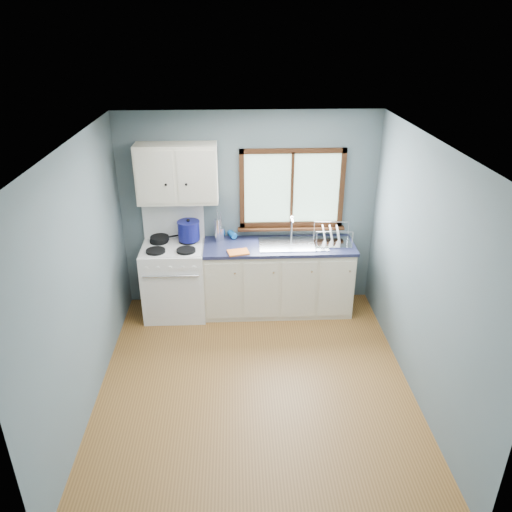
{
  "coord_description": "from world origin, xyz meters",
  "views": [
    {
      "loc": [
        -0.17,
        -4.13,
        3.44
      ],
      "look_at": [
        0.05,
        0.9,
        1.05
      ],
      "focal_mm": 35.0,
      "sensor_mm": 36.0,
      "label": 1
    }
  ],
  "objects_px": {
    "base_cabinets": "(278,281)",
    "utensil_crock": "(220,233)",
    "gas_range": "(175,278)",
    "stockpot": "(189,230)",
    "sink": "(293,249)",
    "dish_rack": "(332,238)",
    "thermos": "(217,230)",
    "skillet": "(160,238)"
  },
  "relations": [
    {
      "from": "base_cabinets",
      "to": "stockpot",
      "type": "bearing_deg",
      "value": 173.79
    },
    {
      "from": "gas_range",
      "to": "dish_rack",
      "type": "xyz_separation_m",
      "value": [
        1.97,
        0.04,
        0.49
      ]
    },
    {
      "from": "utensil_crock",
      "to": "thermos",
      "type": "bearing_deg",
      "value": -112.09
    },
    {
      "from": "dish_rack",
      "to": "thermos",
      "type": "bearing_deg",
      "value": 178.75
    },
    {
      "from": "base_cabinets",
      "to": "dish_rack",
      "type": "distance_m",
      "value": 0.88
    },
    {
      "from": "stockpot",
      "to": "utensil_crock",
      "type": "distance_m",
      "value": 0.4
    },
    {
      "from": "gas_range",
      "to": "sink",
      "type": "distance_m",
      "value": 1.53
    },
    {
      "from": "utensil_crock",
      "to": "stockpot",
      "type": "bearing_deg",
      "value": -167.46
    },
    {
      "from": "stockpot",
      "to": "thermos",
      "type": "bearing_deg",
      "value": 2.5
    },
    {
      "from": "utensil_crock",
      "to": "dish_rack",
      "type": "bearing_deg",
      "value": -7.58
    },
    {
      "from": "base_cabinets",
      "to": "gas_range",
      "type": "bearing_deg",
      "value": -179.18
    },
    {
      "from": "sink",
      "to": "skillet",
      "type": "distance_m",
      "value": 1.66
    },
    {
      "from": "gas_range",
      "to": "stockpot",
      "type": "distance_m",
      "value": 0.64
    },
    {
      "from": "skillet",
      "to": "thermos",
      "type": "height_order",
      "value": "thermos"
    },
    {
      "from": "gas_range",
      "to": "sink",
      "type": "xyz_separation_m",
      "value": [
        1.49,
        0.02,
        0.37
      ]
    },
    {
      "from": "sink",
      "to": "skillet",
      "type": "bearing_deg",
      "value": 175.89
    },
    {
      "from": "dish_rack",
      "to": "base_cabinets",
      "type": "bearing_deg",
      "value": -174.84
    },
    {
      "from": "utensil_crock",
      "to": "thermos",
      "type": "distance_m",
      "value": 0.1
    },
    {
      "from": "stockpot",
      "to": "dish_rack",
      "type": "distance_m",
      "value": 1.78
    },
    {
      "from": "base_cabinets",
      "to": "stockpot",
      "type": "xyz_separation_m",
      "value": [
        -1.11,
        0.12,
        0.67
      ]
    },
    {
      "from": "sink",
      "to": "utensil_crock",
      "type": "distance_m",
      "value": 0.94
    },
    {
      "from": "base_cabinets",
      "to": "skillet",
      "type": "height_order",
      "value": "skillet"
    },
    {
      "from": "gas_range",
      "to": "utensil_crock",
      "type": "distance_m",
      "value": 0.8
    },
    {
      "from": "stockpot",
      "to": "utensil_crock",
      "type": "height_order",
      "value": "utensil_crock"
    },
    {
      "from": "utensil_crock",
      "to": "gas_range",
      "type": "bearing_deg",
      "value": -158.84
    },
    {
      "from": "base_cabinets",
      "to": "thermos",
      "type": "height_order",
      "value": "thermos"
    },
    {
      "from": "base_cabinets",
      "to": "thermos",
      "type": "xyz_separation_m",
      "value": [
        -0.75,
        0.14,
        0.66
      ]
    },
    {
      "from": "sink",
      "to": "thermos",
      "type": "distance_m",
      "value": 0.97
    },
    {
      "from": "skillet",
      "to": "stockpot",
      "type": "bearing_deg",
      "value": -19.87
    },
    {
      "from": "gas_range",
      "to": "skillet",
      "type": "distance_m",
      "value": 0.54
    },
    {
      "from": "gas_range",
      "to": "skillet",
      "type": "xyz_separation_m",
      "value": [
        -0.17,
        0.14,
        0.49
      ]
    },
    {
      "from": "thermos",
      "to": "dish_rack",
      "type": "relative_size",
      "value": 0.62
    },
    {
      "from": "base_cabinets",
      "to": "thermos",
      "type": "relative_size",
      "value": 6.3
    },
    {
      "from": "stockpot",
      "to": "utensil_crock",
      "type": "bearing_deg",
      "value": 12.54
    },
    {
      "from": "gas_range",
      "to": "sink",
      "type": "bearing_deg",
      "value": 0.71
    },
    {
      "from": "sink",
      "to": "dish_rack",
      "type": "relative_size",
      "value": 1.76
    },
    {
      "from": "skillet",
      "to": "sink",
      "type": "bearing_deg",
      "value": -24.33
    },
    {
      "from": "dish_rack",
      "to": "stockpot",
      "type": "bearing_deg",
      "value": -179.82
    },
    {
      "from": "stockpot",
      "to": "dish_rack",
      "type": "height_order",
      "value": "stockpot"
    },
    {
      "from": "gas_range",
      "to": "thermos",
      "type": "distance_m",
      "value": 0.81
    },
    {
      "from": "base_cabinets",
      "to": "utensil_crock",
      "type": "bearing_deg",
      "value": 164.2
    },
    {
      "from": "skillet",
      "to": "utensil_crock",
      "type": "relative_size",
      "value": 0.93
    }
  ]
}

